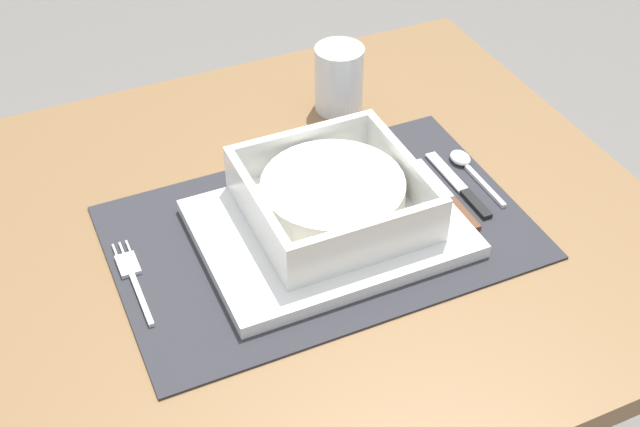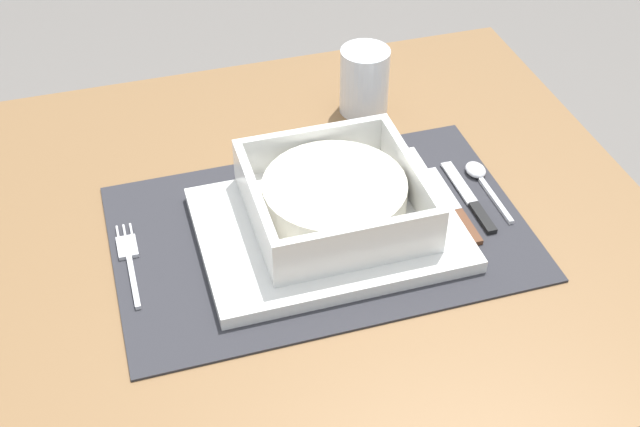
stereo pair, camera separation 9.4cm
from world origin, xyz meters
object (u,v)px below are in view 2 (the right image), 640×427
at_px(dining_table, 295,287).
at_px(fork, 129,257).
at_px(butter_knife, 471,201).
at_px(bread_knife, 457,210).
at_px(spoon, 480,176).
at_px(porridge_bowl, 335,198).
at_px(drinking_glass, 364,84).

distance_m(dining_table, fork, 0.22).
height_order(fork, butter_knife, butter_knife).
bearing_deg(bread_knife, fork, 175.87).
bearing_deg(butter_knife, dining_table, 171.36).
xyz_separation_m(dining_table, spoon, (0.24, 0.01, 0.12)).
xyz_separation_m(dining_table, bread_knife, (0.19, -0.04, 0.11)).
distance_m(fork, bread_knife, 0.38).
height_order(porridge_bowl, bread_knife, porridge_bowl).
height_order(bread_knife, drinking_glass, drinking_glass).
bearing_deg(dining_table, fork, -176.59).
bearing_deg(spoon, porridge_bowl, -170.21).
xyz_separation_m(porridge_bowl, bread_knife, (0.14, -0.02, -0.04)).
distance_m(fork, spoon, 0.43).
distance_m(fork, butter_knife, 0.40).
bearing_deg(porridge_bowl, drinking_glass, 63.22).
xyz_separation_m(porridge_bowl, butter_knife, (0.17, -0.01, -0.04)).
relative_size(bread_knife, drinking_glass, 1.53).
bearing_deg(fork, porridge_bowl, -1.39).
height_order(dining_table, porridge_bowl, porridge_bowl).
distance_m(spoon, butter_knife, 0.05).
relative_size(dining_table, spoon, 7.33).
xyz_separation_m(porridge_bowl, drinking_glass, (0.11, 0.22, -0.00)).
relative_size(porridge_bowl, spoon, 1.65).
bearing_deg(bread_knife, butter_knife, 24.65).
bearing_deg(spoon, butter_knife, -125.37).
bearing_deg(spoon, bread_knife, -135.37).
relative_size(porridge_bowl, butter_knife, 1.41).
bearing_deg(fork, dining_table, 4.28).
xyz_separation_m(spoon, bread_knife, (-0.05, -0.05, -0.00)).
xyz_separation_m(fork, drinking_glass, (0.35, 0.21, 0.04)).
distance_m(spoon, drinking_glass, 0.21).
bearing_deg(bread_knife, spoon, 43.40).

